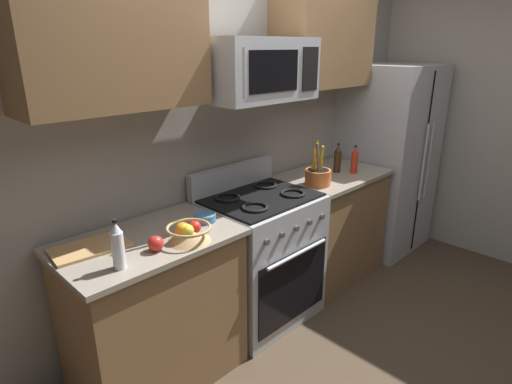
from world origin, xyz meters
TOP-DOWN VIEW (x-y plane):
  - ground_plane at (0.00, 0.00)m, footprint 16.00×16.00m
  - wall_back at (0.00, 1.06)m, footprint 8.00×0.10m
  - counter_left at (-0.87, 0.68)m, footprint 0.96×0.62m
  - range_oven at (-0.00, 0.68)m, footprint 0.76×0.66m
  - counter_right at (0.84, 0.68)m, footprint 0.90×0.62m
  - refrigerator at (1.71, 0.66)m, footprint 0.80×0.73m
  - wall_right at (2.21, 0.00)m, footprint 0.10×8.00m
  - microwave at (-0.00, 0.71)m, footprint 0.73×0.44m
  - upper_cabinets_left at (-0.87, 0.84)m, footprint 0.95×0.34m
  - upper_cabinets_right at (0.84, 0.84)m, footprint 0.89×0.34m
  - utensil_crock at (0.52, 0.59)m, footprint 0.19×0.19m
  - fruit_basket at (-0.73, 0.50)m, footprint 0.24×0.24m
  - apple_loose at (-0.91, 0.52)m, footprint 0.08×0.08m
  - cutting_board at (-1.14, 0.78)m, footprint 0.39×0.26m
  - bottle_hot_sauce at (0.96, 0.56)m, footprint 0.05×0.05m
  - bottle_soy at (0.89, 0.68)m, footprint 0.06×0.06m
  - bottle_vinegar at (-1.13, 0.49)m, footprint 0.06×0.06m
  - prep_bowl at (-0.50, 0.64)m, footprint 0.13×0.13m

SIDE VIEW (x-z plane):
  - ground_plane at x=0.00m, z-range 0.00..0.00m
  - counter_left at x=-0.87m, z-range 0.00..0.91m
  - counter_right at x=0.84m, z-range 0.00..0.91m
  - range_oven at x=0.00m, z-range -0.07..1.02m
  - refrigerator at x=1.71m, z-range 0.00..1.73m
  - cutting_board at x=-1.14m, z-range 0.91..0.93m
  - prep_bowl at x=-0.50m, z-range 0.91..0.96m
  - apple_loose at x=-0.91m, z-range 0.91..0.99m
  - fruit_basket at x=-0.73m, z-range 0.91..1.01m
  - utensil_crock at x=0.52m, z-range 0.81..1.14m
  - bottle_hot_sauce at x=0.96m, z-range 0.90..1.13m
  - bottle_soy at x=0.89m, z-range 0.90..1.14m
  - bottle_vinegar at x=-1.13m, z-range 0.90..1.15m
  - wall_back at x=0.00m, z-range 0.00..2.60m
  - wall_right at x=2.21m, z-range 0.00..2.60m
  - microwave at x=0.00m, z-range 1.56..1.94m
  - upper_cabinets_left at x=-0.87m, z-range 1.58..2.32m
  - upper_cabinets_right at x=0.84m, z-range 1.58..2.32m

